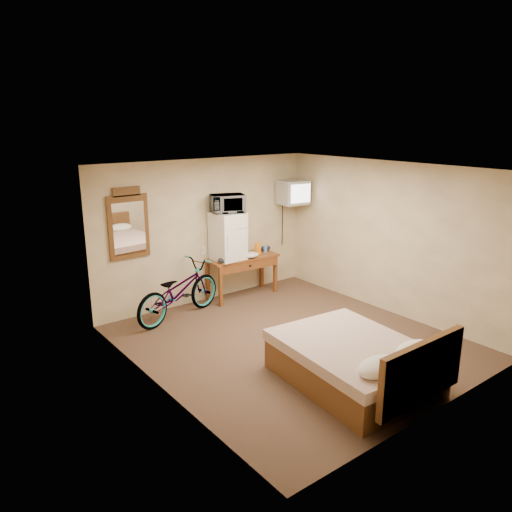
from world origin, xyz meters
The scene contains 13 objects.
room centered at (0.00, 0.00, 1.25)m, with size 4.60×4.64×2.50m.
desk centered at (0.59, 2.00, 0.63)m, with size 1.35×0.60×0.75m.
mini_fridge centered at (0.29, 2.04, 1.17)m, with size 0.53×0.52×0.83m.
microwave centered at (0.29, 2.04, 1.74)m, with size 0.56×0.38×0.31m, color white.
snack_bag centered at (0.90, 1.98, 0.86)m, with size 0.11×0.06×0.22m, color orange.
blue_cup centered at (1.10, 2.00, 0.81)m, with size 0.07×0.07×0.12m, color #457BED.
cloth_cream centered at (0.66, 1.88, 0.80)m, with size 0.33×0.25×0.10m, color beige.
cloth_dark_a centered at (0.11, 1.89, 0.80)m, with size 0.26×0.20×0.10m, color black.
cloth_dark_b centered at (1.18, 2.10, 0.80)m, with size 0.21×0.17×0.09m, color black.
crt_television centered at (1.77, 2.02, 1.81)m, with size 0.56×0.62×0.45m.
wall_mirror centered at (-1.42, 2.27, 1.55)m, with size 0.66×0.04×1.13m.
bicycle centered at (-0.84, 1.83, 0.46)m, with size 0.61×1.73×0.91m, color black.
bed centered at (-0.18, -1.38, 0.30)m, with size 1.58×1.99×0.90m.
Camera 1 is at (-4.49, -4.96, 3.15)m, focal length 35.00 mm.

